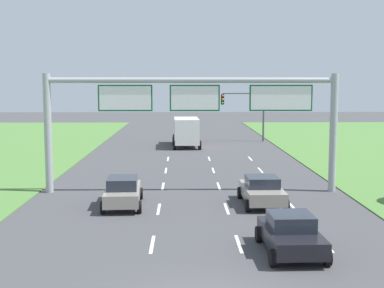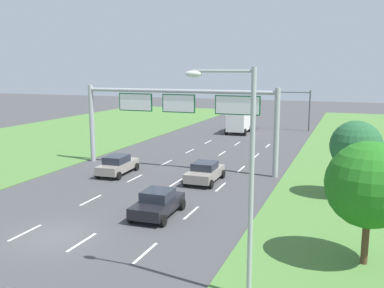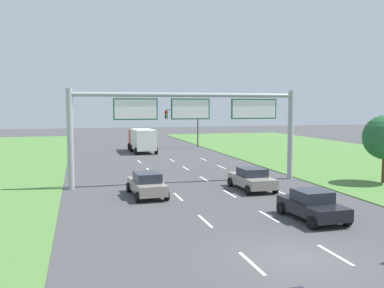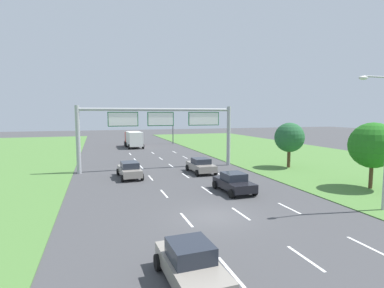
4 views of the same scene
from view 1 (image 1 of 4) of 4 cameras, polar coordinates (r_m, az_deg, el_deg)
The scene contains 9 objects.
lane_dashes_inner_left at distance 21.96m, azimuth -4.27°, elevation -10.61°, with size 0.14×50.40×0.01m.
lane_dashes_inner_right at distance 22.04m, azimuth 5.01°, elevation -10.55°, with size 0.14×50.40×0.01m.
lane_dashes_slip at distance 22.67m, azimuth 13.99°, elevation -10.24°, with size 0.14×50.40×0.01m.
car_near_red at distance 21.00m, azimuth 10.48°, elevation -9.37°, with size 2.28×4.12×1.53m.
car_lead_silver at distance 28.37m, azimuth -7.40°, elevation -5.04°, with size 2.23×4.46×1.56m.
car_mid_lane at distance 28.75m, azimuth 7.48°, elevation -4.93°, with size 2.26×4.30×1.53m.
box_truck at distance 54.03m, azimuth -0.66°, elevation 1.45°, with size 2.86×7.23×2.91m.
sign_gantry at distance 31.31m, azimuth 0.37°, elevation 3.83°, with size 17.24×0.44×7.00m.
traffic_light_mast at distance 58.61m, azimuth 5.78°, elevation 4.04°, with size 4.76×0.49×5.60m.
Camera 1 is at (-0.52, -14.93, 6.52)m, focal length 50.00 mm.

